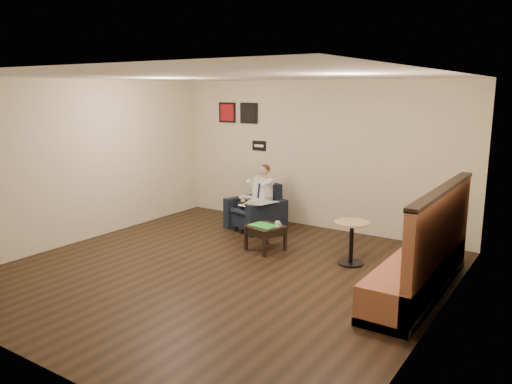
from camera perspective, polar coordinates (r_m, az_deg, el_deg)
The scene contains 19 objects.
ground at distance 7.42m, azimuth -3.93°, elevation -9.05°, with size 6.00×6.00×0.00m, color black.
wall_back at distance 9.57m, azimuth 6.95°, elevation 4.22°, with size 6.00×0.02×2.80m, color #EDE4C2.
wall_front at distance 5.07m, azimuth -25.25°, elevation -3.34°, with size 6.00×0.02×2.80m, color #EDE4C2.
wall_left at distance 9.17m, azimuth -19.14°, elevation 3.35°, with size 0.02×6.00×2.80m, color #EDE4C2.
wall_right at distance 5.76m, azimuth 20.30°, elevation -1.26°, with size 0.02×6.00×2.80m, color #EDE4C2.
ceiling at distance 6.95m, azimuth -4.25°, elevation 13.11°, with size 6.00×6.00×0.02m, color white.
seating_sign at distance 10.19m, azimuth 0.36°, elevation 5.31°, with size 0.32×0.02×0.20m, color black.
art_print_left at distance 10.60m, azimuth -3.30°, elevation 9.06°, with size 0.42×0.03×0.42m, color #AB151C.
art_print_right at distance 10.28m, azimuth -0.81°, elevation 9.00°, with size 0.42×0.03×0.42m, color black.
armchair at distance 9.50m, azimuth -0.07°, elevation -1.71°, with size 0.88×0.88×0.86m, color black.
seated_man at distance 9.39m, azimuth -0.61°, elevation -0.87°, with size 0.56×0.84×1.17m, color white, non-canonical shape.
lap_papers at distance 9.35m, azimuth -1.06°, elevation -1.31°, with size 0.20×0.28×0.01m, color white.
newspaper at distance 9.13m, azimuth 0.86°, elevation -1.26°, with size 0.37×0.47×0.01m, color silver.
side_table at distance 8.27m, azimuth 1.09°, elevation -5.30°, with size 0.52×0.52×0.42m, color black.
green_folder at distance 8.22m, azimuth 0.86°, elevation -3.83°, with size 0.42×0.30×0.01m, color #2BD934.
coffee_mug at distance 8.15m, azimuth 2.48°, elevation -3.68°, with size 0.08×0.08×0.09m, color white.
smartphone at distance 8.27m, azimuth 2.09°, elevation -3.74°, with size 0.13×0.07×0.01m, color black.
banquette at distance 6.80m, azimuth 18.15°, elevation -5.30°, with size 0.66×2.75×1.41m, color brown.
cafe_table at distance 7.74m, azimuth 10.84°, elevation -5.74°, with size 0.54×0.54×0.67m, color tan.
Camera 1 is at (4.24, -5.50, 2.60)m, focal length 35.00 mm.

